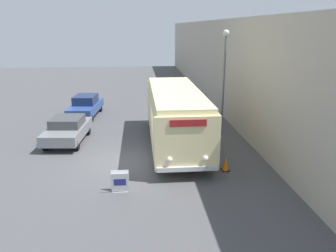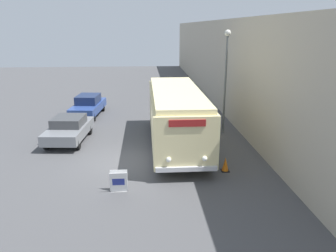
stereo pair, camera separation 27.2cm
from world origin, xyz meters
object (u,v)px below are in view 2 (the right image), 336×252
parked_car_near (69,129)px  streetlamp (226,67)px  sign_board (119,182)px  parked_car_mid (88,105)px  traffic_cone (225,164)px  vintage_bus (176,114)px

parked_car_near → streetlamp: bearing=10.3°
sign_board → parked_car_mid: parked_car_mid is taller
sign_board → streetlamp: size_ratio=0.14×
parked_car_near → parked_car_mid: (0.17, 5.58, 0.03)m
parked_car_near → parked_car_mid: parked_car_mid is taller
streetlamp → traffic_cone: bearing=-102.1°
sign_board → parked_car_mid: size_ratio=0.19×
parked_car_near → traffic_cone: size_ratio=6.41×
vintage_bus → streetlamp: bearing=31.6°
streetlamp → parked_car_mid: bearing=151.9°
vintage_bus → sign_board: bearing=-117.9°
streetlamp → parked_car_mid: streetlamp is taller
sign_board → streetlamp: 9.79m
traffic_cone → streetlamp: bearing=77.9°
vintage_bus → streetlamp: 4.22m
vintage_bus → sign_board: (-2.74, -5.17, -1.32)m
vintage_bus → sign_board: vintage_bus is taller
streetlamp → traffic_cone: size_ratio=9.37×
streetlamp → traffic_cone: (-1.17, -5.47, -3.65)m
sign_board → streetlamp: streetlamp is taller
parked_car_mid → vintage_bus: bearing=-42.8°
vintage_bus → parked_car_near: (-5.94, 1.01, -1.00)m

